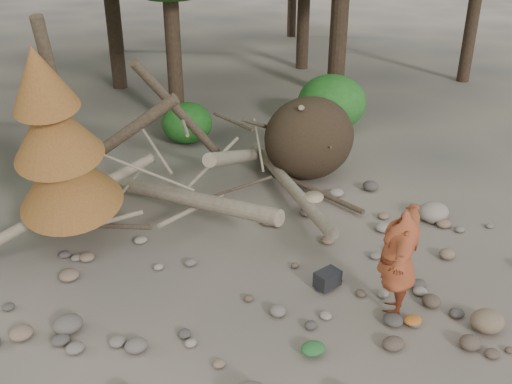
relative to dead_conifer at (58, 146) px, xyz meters
name	(u,v)px	position (x,y,z in m)	size (l,w,h in m)	color
ground	(306,302)	(3.12, -3.37, -2.11)	(120.00, 120.00, 0.00)	#514C44
deadfall_pile	(289,145)	(5.13, 0.87, -1.16)	(8.55, 5.24, 3.30)	#332619
dead_conifer	(58,146)	(0.00, 0.00, 0.00)	(2.06, 2.16, 4.35)	#4C3F30
bush_mid	(187,123)	(3.92, 4.43, -1.55)	(1.40, 1.40, 1.12)	#205E1B
bush_right	(332,102)	(8.12, 3.63, -1.31)	(2.00, 2.00, 1.60)	#286F22
frisbee_thrower	(398,262)	(4.19, -4.22, -1.14)	(2.48, 1.93, 2.17)	brown
backpack	(327,282)	(3.62, -3.20, -1.97)	(0.42, 0.28, 0.28)	black
cloth_green	(313,351)	(2.56, -4.49, -2.04)	(0.37, 0.31, 0.14)	#245B29
cloth_orange	(412,323)	(4.28, -4.61, -2.06)	(0.29, 0.24, 0.11)	#A95A1D
boulder_front_right	(488,321)	(5.24, -5.19, -1.95)	(0.53, 0.48, 0.32)	#766149
boulder_mid_right	(433,212)	(6.91, -2.13, -1.92)	(0.65, 0.59, 0.39)	gray
boulder_mid_left	(68,324)	(-0.52, -2.39, -1.98)	(0.45, 0.40, 0.27)	#575149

